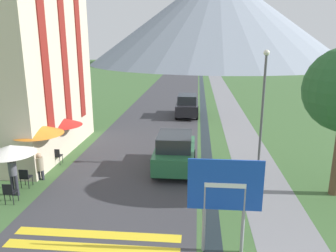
{
  "coord_description": "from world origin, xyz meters",
  "views": [
    {
      "loc": [
        0.62,
        -5.01,
        6.12
      ],
      "look_at": [
        -0.74,
        10.0,
        2.16
      ],
      "focal_mm": 35.0,
      "sensor_mm": 36.0,
      "label": 1
    }
  ],
  "objects_px": {
    "person_seated_near": "(40,165)",
    "parked_car_near": "(175,151)",
    "cafe_chair_near_right": "(25,176)",
    "cafe_chair_far_left": "(57,155)",
    "cafe_umbrella_front_white": "(10,150)",
    "cafe_chair_nearest": "(9,191)",
    "cafe_umbrella_middle_orange": "(37,129)",
    "streetlamp": "(263,100)",
    "cafe_chair_middle": "(35,166)",
    "road_sign": "(225,192)",
    "cafe_umbrella_rear_red": "(61,121)",
    "hotel_building": "(7,29)",
    "parked_car_far": "(187,105)",
    "person_standing_terrace": "(13,173)"
  },
  "relations": [
    {
      "from": "hotel_building",
      "to": "cafe_chair_near_right",
      "type": "height_order",
      "value": "hotel_building"
    },
    {
      "from": "cafe_chair_nearest",
      "to": "person_seated_near",
      "type": "bearing_deg",
      "value": 76.3
    },
    {
      "from": "cafe_umbrella_front_white",
      "to": "cafe_umbrella_rear_red",
      "type": "bearing_deg",
      "value": 89.14
    },
    {
      "from": "cafe_chair_middle",
      "to": "cafe_umbrella_rear_red",
      "type": "bearing_deg",
      "value": 93.21
    },
    {
      "from": "person_standing_terrace",
      "to": "streetlamp",
      "type": "height_order",
      "value": "streetlamp"
    },
    {
      "from": "cafe_chair_nearest",
      "to": "cafe_umbrella_front_white",
      "type": "height_order",
      "value": "cafe_umbrella_front_white"
    },
    {
      "from": "hotel_building",
      "to": "road_sign",
      "type": "relative_size",
      "value": 4.27
    },
    {
      "from": "cafe_chair_nearest",
      "to": "road_sign",
      "type": "bearing_deg",
      "value": -26.55
    },
    {
      "from": "road_sign",
      "to": "person_standing_terrace",
      "type": "height_order",
      "value": "road_sign"
    },
    {
      "from": "hotel_building",
      "to": "cafe_umbrella_middle_orange",
      "type": "xyz_separation_m",
      "value": [
        2.71,
        -3.13,
        -4.52
      ]
    },
    {
      "from": "cafe_umbrella_rear_red",
      "to": "streetlamp",
      "type": "height_order",
      "value": "streetlamp"
    },
    {
      "from": "cafe_chair_near_right",
      "to": "cafe_umbrella_front_white",
      "type": "distance_m",
      "value": 1.59
    },
    {
      "from": "cafe_umbrella_front_white",
      "to": "cafe_chair_near_right",
      "type": "bearing_deg",
      "value": 83.67
    },
    {
      "from": "cafe_umbrella_front_white",
      "to": "person_seated_near",
      "type": "relative_size",
      "value": 1.67
    },
    {
      "from": "cafe_chair_near_right",
      "to": "cafe_umbrella_middle_orange",
      "type": "height_order",
      "value": "cafe_umbrella_middle_orange"
    },
    {
      "from": "cafe_chair_middle",
      "to": "cafe_chair_near_right",
      "type": "bearing_deg",
      "value": -76.48
    },
    {
      "from": "parked_car_near",
      "to": "cafe_umbrella_middle_orange",
      "type": "height_order",
      "value": "cafe_umbrella_middle_orange"
    },
    {
      "from": "cafe_chair_near_right",
      "to": "cafe_umbrella_middle_orange",
      "type": "bearing_deg",
      "value": 104.47
    },
    {
      "from": "person_seated_near",
      "to": "cafe_chair_near_right",
      "type": "bearing_deg",
      "value": -106.61
    },
    {
      "from": "road_sign",
      "to": "cafe_umbrella_rear_red",
      "type": "relative_size",
      "value": 1.32
    },
    {
      "from": "hotel_building",
      "to": "cafe_chair_middle",
      "type": "height_order",
      "value": "hotel_building"
    },
    {
      "from": "hotel_building",
      "to": "cafe_chair_near_right",
      "type": "bearing_deg",
      "value": -59.3
    },
    {
      "from": "cafe_chair_middle",
      "to": "cafe_umbrella_front_white",
      "type": "bearing_deg",
      "value": -81.59
    },
    {
      "from": "cafe_chair_middle",
      "to": "person_seated_near",
      "type": "distance_m",
      "value": 0.55
    },
    {
      "from": "parked_car_near",
      "to": "parked_car_far",
      "type": "bearing_deg",
      "value": 88.95
    },
    {
      "from": "cafe_chair_middle",
      "to": "cafe_chair_far_left",
      "type": "relative_size",
      "value": 1.0
    },
    {
      "from": "hotel_building",
      "to": "parked_car_near",
      "type": "xyz_separation_m",
      "value": [
        8.99,
        -2.06,
        -5.77
      ]
    },
    {
      "from": "cafe_umbrella_middle_orange",
      "to": "streetlamp",
      "type": "height_order",
      "value": "streetlamp"
    },
    {
      "from": "hotel_building",
      "to": "cafe_chair_middle",
      "type": "relative_size",
      "value": 14.67
    },
    {
      "from": "parked_car_near",
      "to": "person_standing_terrace",
      "type": "distance_m",
      "value": 7.11
    },
    {
      "from": "parked_car_far",
      "to": "cafe_chair_middle",
      "type": "bearing_deg",
      "value": -116.65
    },
    {
      "from": "parked_car_far",
      "to": "person_standing_terrace",
      "type": "distance_m",
      "value": 16.3
    },
    {
      "from": "parked_car_far",
      "to": "road_sign",
      "type": "bearing_deg",
      "value": -84.75
    },
    {
      "from": "hotel_building",
      "to": "cafe_umbrella_front_white",
      "type": "distance_m",
      "value": 7.68
    },
    {
      "from": "person_standing_terrace",
      "to": "streetlamp",
      "type": "distance_m",
      "value": 11.48
    },
    {
      "from": "cafe_chair_near_right",
      "to": "road_sign",
      "type": "bearing_deg",
      "value": -13.13
    },
    {
      "from": "cafe_chair_near_right",
      "to": "person_seated_near",
      "type": "bearing_deg",
      "value": 84.79
    },
    {
      "from": "road_sign",
      "to": "cafe_umbrella_front_white",
      "type": "relative_size",
      "value": 1.37
    },
    {
      "from": "cafe_chair_near_right",
      "to": "cafe_chair_far_left",
      "type": "distance_m",
      "value": 2.71
    },
    {
      "from": "cafe_chair_nearest",
      "to": "person_seated_near",
      "type": "distance_m",
      "value": 2.28
    },
    {
      "from": "cafe_umbrella_front_white",
      "to": "person_standing_terrace",
      "type": "distance_m",
      "value": 0.99
    },
    {
      "from": "cafe_chair_nearest",
      "to": "cafe_chair_far_left",
      "type": "height_order",
      "value": "same"
    },
    {
      "from": "person_standing_terrace",
      "to": "streetlamp",
      "type": "bearing_deg",
      "value": 21.85
    },
    {
      "from": "person_seated_near",
      "to": "parked_car_near",
      "type": "bearing_deg",
      "value": 16.9
    },
    {
      "from": "parked_car_near",
      "to": "person_seated_near",
      "type": "relative_size",
      "value": 3.0
    },
    {
      "from": "cafe_umbrella_middle_orange",
      "to": "person_seated_near",
      "type": "relative_size",
      "value": 1.88
    },
    {
      "from": "cafe_chair_near_right",
      "to": "cafe_chair_far_left",
      "type": "bearing_deg",
      "value": 96.6
    },
    {
      "from": "road_sign",
      "to": "cafe_chair_near_right",
      "type": "distance_m",
      "value": 8.97
    },
    {
      "from": "cafe_chair_middle",
      "to": "person_standing_terrace",
      "type": "xyz_separation_m",
      "value": [
        0.08,
        -1.88,
        0.45
      ]
    },
    {
      "from": "person_standing_terrace",
      "to": "cafe_umbrella_rear_red",
      "type": "bearing_deg",
      "value": 89.21
    }
  ]
}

